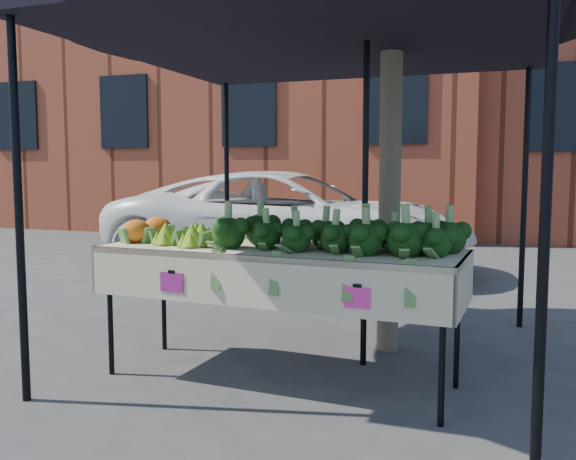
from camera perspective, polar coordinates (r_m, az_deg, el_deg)
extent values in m
plane|color=#313134|center=(4.19, -2.38, -14.03)|extent=(90.00, 90.00, 0.00)
cube|color=beige|center=(4.08, -0.95, -7.98)|extent=(2.44, 0.93, 0.90)
cube|color=#F22D8C|center=(3.90, -10.82, -4.93)|extent=(0.17, 0.01, 0.12)
cube|color=#ED2C9B|center=(3.46, 7.01, -6.23)|extent=(0.17, 0.01, 0.12)
ellipsoid|color=black|center=(3.89, 4.56, 0.06)|extent=(1.60, 0.57, 0.27)
ellipsoid|color=#84A622|center=(4.29, -9.14, 0.12)|extent=(0.43, 0.57, 0.20)
ellipsoid|color=orange|center=(4.51, -13.09, 0.17)|extent=(0.23, 0.43, 0.18)
imported|color=white|center=(8.56, 0.16, 13.08)|extent=(1.46, 2.36, 5.04)
cube|color=brown|center=(17.23, -3.03, 15.93)|extent=(12.00, 8.00, 9.00)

